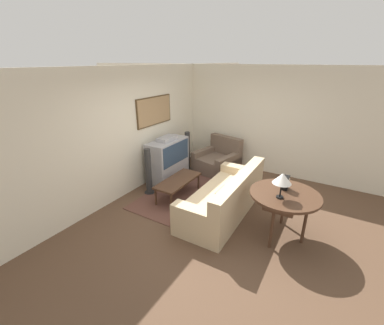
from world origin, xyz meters
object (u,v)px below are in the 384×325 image
(tv, at_px, (168,160))
(armchair, at_px, (218,161))
(mantel_clock, at_px, (286,183))
(couch, at_px, (225,199))
(console_table, at_px, (285,197))
(table_lamp, at_px, (282,179))
(speaker_tower_left, at_px, (148,173))
(speaker_tower_right, at_px, (187,152))
(coffee_table, at_px, (178,181))

(tv, distance_m, armchair, 1.42)
(mantel_clock, bearing_deg, couch, 89.77)
(tv, bearing_deg, console_table, -105.53)
(tv, xyz_separation_m, armchair, (1.14, -0.80, -0.25))
(tv, distance_m, table_lamp, 3.12)
(tv, relative_size, console_table, 1.01)
(couch, bearing_deg, speaker_tower_left, -86.20)
(armchair, distance_m, table_lamp, 3.11)
(tv, bearing_deg, couch, -109.62)
(speaker_tower_left, height_order, speaker_tower_right, same)
(tv, relative_size, speaker_tower_right, 1.07)
(table_lamp, bearing_deg, armchair, 44.28)
(tv, height_order, mantel_clock, tv)
(armchair, distance_m, mantel_clock, 2.83)
(mantel_clock, distance_m, speaker_tower_right, 3.22)
(couch, distance_m, table_lamp, 1.38)
(couch, distance_m, speaker_tower_left, 1.79)
(coffee_table, bearing_deg, speaker_tower_right, 25.02)
(table_lamp, bearing_deg, coffee_table, 79.90)
(coffee_table, relative_size, mantel_clock, 5.11)
(coffee_table, distance_m, console_table, 2.26)
(mantel_clock, bearing_deg, speaker_tower_right, 62.81)
(speaker_tower_left, relative_size, speaker_tower_right, 1.00)
(couch, height_order, speaker_tower_left, speaker_tower_left)
(speaker_tower_left, bearing_deg, coffee_table, -74.24)
(armchair, relative_size, coffee_table, 1.01)
(coffee_table, distance_m, mantel_clock, 2.24)
(tv, height_order, speaker_tower_left, tv)
(speaker_tower_left, bearing_deg, tv, 4.00)
(couch, relative_size, console_table, 2.02)
(console_table, xyz_separation_m, speaker_tower_left, (0.02, 2.88, -0.24))
(table_lamp, xyz_separation_m, speaker_tower_right, (1.80, 2.83, -0.64))
(mantel_clock, bearing_deg, table_lamp, 179.79)
(couch, bearing_deg, armchair, -150.95)
(tv, xyz_separation_m, speaker_tower_right, (0.80, -0.06, -0.03))
(mantel_clock, xyz_separation_m, speaker_tower_left, (-0.14, 2.83, -0.43))
(tv, xyz_separation_m, couch, (-0.65, -1.83, -0.22))
(coffee_table, height_order, console_table, console_table)
(couch, bearing_deg, table_lamp, 70.98)
(speaker_tower_right, bearing_deg, coffee_table, -154.98)
(coffee_table, height_order, speaker_tower_left, speaker_tower_left)
(armchair, height_order, console_table, armchair)
(table_lamp, bearing_deg, console_table, -14.43)
(tv, xyz_separation_m, coffee_table, (-0.61, -0.71, -0.15))
(coffee_table, bearing_deg, table_lamp, -100.10)
(couch, relative_size, coffee_table, 1.94)
(mantel_clock, bearing_deg, speaker_tower_left, 92.84)
(coffee_table, distance_m, speaker_tower_right, 1.56)
(console_table, relative_size, speaker_tower_right, 1.06)
(coffee_table, height_order, mantel_clock, mantel_clock)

